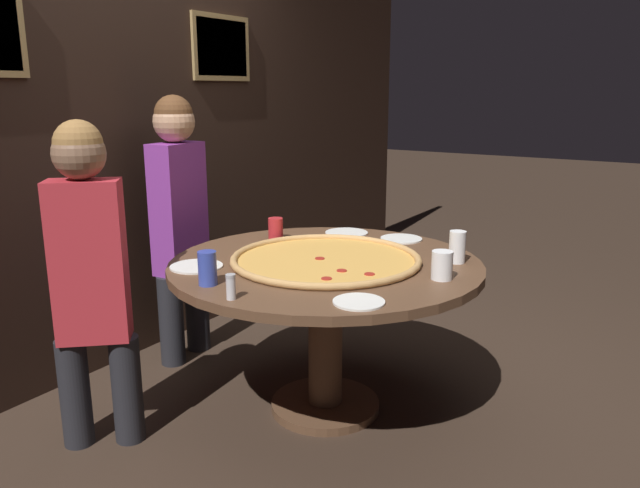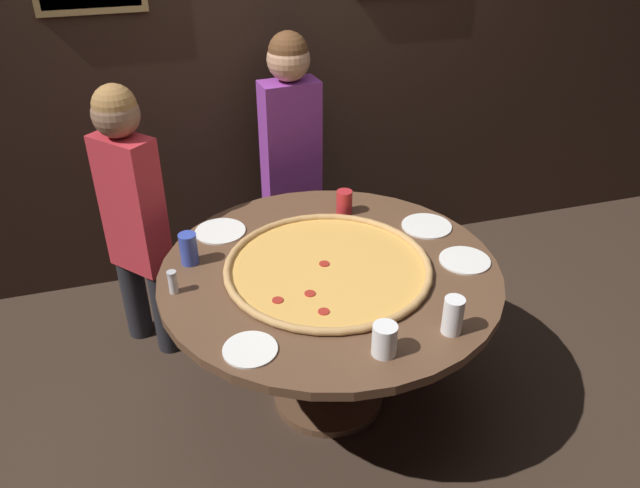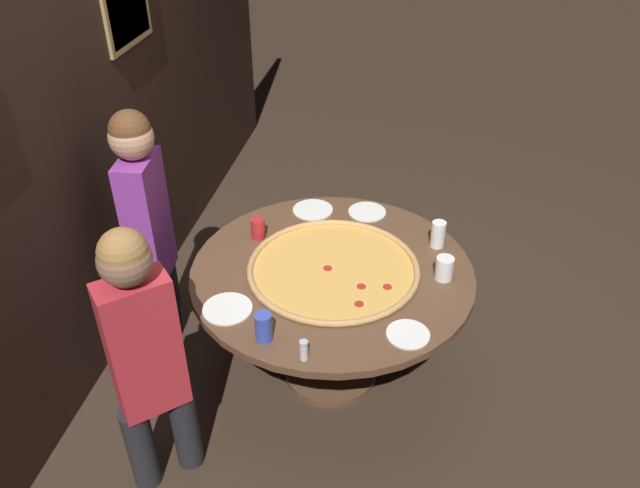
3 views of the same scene
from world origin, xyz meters
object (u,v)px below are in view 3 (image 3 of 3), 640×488
dining_table (332,292)px  diner_far_right (147,224)px  drink_cup_near_left (258,228)px  drink_cup_by_shaker (444,268)px  drink_cup_near_right (263,327)px  white_plate_far_back (367,212)px  white_plate_beside_cup (313,210)px  white_plate_left_side (227,309)px  white_plate_right_side (408,334)px  giant_pizza (333,268)px  condiment_shaker (304,350)px  drink_cup_far_right (438,234)px  diner_centre_back (145,352)px

dining_table → diner_far_right: diner_far_right is taller
drink_cup_near_left → drink_cup_by_shaker: bearing=-100.8°
drink_cup_near_left → drink_cup_near_right: (-0.76, -0.22, 0.01)m
white_plate_far_back → white_plate_beside_cup: 0.31m
white_plate_left_side → white_plate_right_side: 0.83m
giant_pizza → white_plate_far_back: giant_pizza is taller
drink_cup_near_left → white_plate_left_side: bearing=-179.2°
drink_cup_by_shaker → white_plate_right_side: 0.47m
drink_cup_near_right → drink_cup_by_shaker: bearing=-53.0°
drink_cup_near_right → white_plate_left_side: (0.16, 0.22, -0.06)m
white_plate_beside_cup → condiment_shaker: bearing=-171.3°
drink_cup_near_right → white_plate_right_side: (0.13, -0.61, -0.06)m
white_plate_left_side → drink_cup_near_right: bearing=-126.8°
dining_table → white_plate_beside_cup: bearing=20.3°
drink_cup_near_left → drink_cup_near_right: drink_cup_near_right is taller
dining_table → white_plate_right_side: 0.60m
giant_pizza → diner_far_right: bearing=84.1°
white_plate_left_side → white_plate_beside_cup: 0.95m
giant_pizza → condiment_shaker: 0.63m
giant_pizza → drink_cup_near_right: drink_cup_near_right is taller
white_plate_right_side → giant_pizza: bearing=44.2°
giant_pizza → white_plate_beside_cup: (0.54, 0.21, -0.01)m
diner_far_right → drink_cup_near_right: bearing=45.6°
drink_cup_by_shaker → condiment_shaker: (-0.66, 0.57, -0.01)m
drink_cup_near_left → diner_far_right: (-0.11, 0.57, 0.04)m
drink_cup_far_right → white_plate_right_side: bearing=171.4°
drink_cup_near_right → white_plate_beside_cup: drink_cup_near_right is taller
drink_cup_by_shaker → diner_centre_back: size_ratio=0.09×
white_plate_right_side → drink_cup_by_shaker: bearing=-18.3°
drink_cup_near_left → white_plate_beside_cup: drink_cup_near_left is taller
white_plate_far_back → diner_far_right: (-0.47, 1.12, 0.09)m
drink_cup_far_right → diner_centre_back: bearing=131.9°
white_plate_far_back → white_plate_right_side: 1.02m
drink_cup_by_shaker → dining_table: bearing=92.2°
drink_cup_near_right → white_plate_beside_cup: size_ratio=0.60×
white_plate_left_side → white_plate_right_side: (-0.03, -0.83, 0.00)m
giant_pizza → diner_centre_back: 1.01m
drink_cup_near_left → diner_far_right: diner_far_right is taller
white_plate_right_side → white_plate_beside_cup: same height
condiment_shaker → diner_centre_back: (-0.12, 0.65, -0.00)m
dining_table → white_plate_far_back: size_ratio=6.60×
drink_cup_far_right → condiment_shaker: 1.07m
dining_table → giant_pizza: bearing=-143.9°
diner_far_right → condiment_shaker: bearing=48.1°
drink_cup_by_shaker → giant_pizza: bearing=93.5°
white_plate_left_side → white_plate_far_back: bearing=-29.5°
dining_table → condiment_shaker: bearing=178.4°
white_plate_left_side → diner_far_right: (0.48, 0.58, 0.09)m
drink_cup_far_right → white_plate_far_back: drink_cup_far_right is taller
white_plate_beside_cup → giant_pizza: bearing=-159.3°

